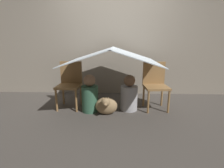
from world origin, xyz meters
The scene contains 8 objects.
ground_plane centered at (0.00, 0.00, 0.00)m, with size 8.80×8.80×0.00m, color #47423D.
wall_back centered at (0.00, 1.05, 1.25)m, with size 7.00×0.05×2.50m.
chair_left centered at (-0.78, 0.13, 0.46)m, with size 0.42×0.42×0.84m.
chair_right centered at (0.77, 0.13, 0.46)m, with size 0.44×0.44×0.84m.
sheet_canopy centered at (0.00, 0.06, 0.97)m, with size 1.57×1.37×0.26m.
person_front centered at (-0.38, -0.08, 0.29)m, with size 0.29×0.29×0.66m.
person_second centered at (0.30, 0.02, 0.27)m, with size 0.30×0.30×0.64m.
dog centered at (-0.08, -0.21, 0.16)m, with size 0.37×0.35×0.35m.
Camera 1 is at (0.12, -2.94, 1.21)m, focal length 28.00 mm.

